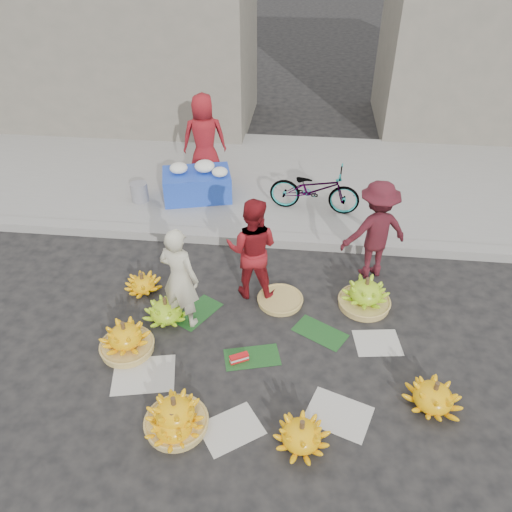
# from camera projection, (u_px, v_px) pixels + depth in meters

# --- Properties ---
(ground) EXTENTS (80.00, 80.00, 0.00)m
(ground) POSITION_uv_depth(u_px,v_px,m) (262.00, 346.00, 6.07)
(ground) COLOR black
(ground) RESTS_ON ground
(curb) EXTENTS (40.00, 0.25, 0.15)m
(curb) POSITION_uv_depth(u_px,v_px,m) (276.00, 240.00, 7.79)
(curb) COLOR gray
(curb) RESTS_ON ground
(sidewalk) EXTENTS (40.00, 4.00, 0.12)m
(sidewalk) POSITION_uv_depth(u_px,v_px,m) (284.00, 179.00, 9.49)
(sidewalk) COLOR gray
(sidewalk) RESTS_ON ground
(building_left) EXTENTS (6.00, 3.00, 4.00)m
(building_left) POSITION_uv_depth(u_px,v_px,m) (115.00, 32.00, 11.04)
(building_left) COLOR slate
(building_left) RESTS_ON sidewalk
(newspaper_scatter) EXTENTS (3.20, 1.80, 0.00)m
(newspaper_scatter) POSITION_uv_depth(u_px,v_px,m) (255.00, 399.00, 5.42)
(newspaper_scatter) COLOR beige
(newspaper_scatter) RESTS_ON ground
(banana_leaves) EXTENTS (2.00, 1.00, 0.00)m
(banana_leaves) POSITION_uv_depth(u_px,v_px,m) (256.00, 333.00, 6.23)
(banana_leaves) COLOR #16431A
(banana_leaves) RESTS_ON ground
(banana_bunch_0) EXTENTS (0.71, 0.71, 0.44)m
(banana_bunch_0) POSITION_uv_depth(u_px,v_px,m) (126.00, 338.00, 5.91)
(banana_bunch_0) COLOR #AE8F49
(banana_bunch_0) RESTS_ON ground
(banana_bunch_1) EXTENTS (0.63, 0.63, 0.34)m
(banana_bunch_1) POSITION_uv_depth(u_px,v_px,m) (174.00, 425.00, 4.99)
(banana_bunch_1) COLOR yellow
(banana_bunch_1) RESTS_ON ground
(banana_bunch_2) EXTENTS (0.64, 0.64, 0.44)m
(banana_bunch_2) POSITION_uv_depth(u_px,v_px,m) (175.00, 414.00, 5.04)
(banana_bunch_2) COLOR #AE8F49
(banana_bunch_2) RESTS_ON ground
(banana_bunch_3) EXTENTS (0.67, 0.67, 0.35)m
(banana_bunch_3) POSITION_uv_depth(u_px,v_px,m) (301.00, 434.00, 4.90)
(banana_bunch_3) COLOR yellow
(banana_bunch_3) RESTS_ON ground
(banana_bunch_4) EXTENTS (0.72, 0.72, 0.37)m
(banana_bunch_4) POSITION_uv_depth(u_px,v_px,m) (434.00, 396.00, 5.26)
(banana_bunch_4) COLOR yellow
(banana_bunch_4) RESTS_ON ground
(banana_bunch_5) EXTENTS (0.67, 0.67, 0.46)m
(banana_bunch_5) POSITION_uv_depth(u_px,v_px,m) (365.00, 294.00, 6.55)
(banana_bunch_5) COLOR #AE8F49
(banana_bunch_5) RESTS_ON ground
(banana_bunch_6) EXTENTS (0.67, 0.67, 0.36)m
(banana_bunch_6) POSITION_uv_depth(u_px,v_px,m) (166.00, 310.00, 6.35)
(banana_bunch_6) COLOR #80C11B
(banana_bunch_6) RESTS_ON ground
(banana_bunch_7) EXTENTS (0.51, 0.51, 0.30)m
(banana_bunch_7) POSITION_uv_depth(u_px,v_px,m) (143.00, 284.00, 6.84)
(banana_bunch_7) COLOR yellow
(banana_bunch_7) RESTS_ON ground
(basket_spare) EXTENTS (0.64, 0.64, 0.07)m
(basket_spare) POSITION_uv_depth(u_px,v_px,m) (280.00, 300.00, 6.70)
(basket_spare) COLOR #AE8F49
(basket_spare) RESTS_ON ground
(incense_stack) EXTENTS (0.23, 0.17, 0.09)m
(incense_stack) POSITION_uv_depth(u_px,v_px,m) (239.00, 358.00, 5.84)
(incense_stack) COLOR red
(incense_stack) RESTS_ON ground
(vendor_cream) EXTENTS (0.59, 0.48, 1.39)m
(vendor_cream) POSITION_uv_depth(u_px,v_px,m) (180.00, 278.00, 6.02)
(vendor_cream) COLOR beige
(vendor_cream) RESTS_ON ground
(vendor_red) EXTENTS (0.75, 0.60, 1.45)m
(vendor_red) POSITION_uv_depth(u_px,v_px,m) (252.00, 249.00, 6.46)
(vendor_red) COLOR maroon
(vendor_red) RESTS_ON ground
(man_striped) EXTENTS (1.07, 0.84, 1.46)m
(man_striped) POSITION_uv_depth(u_px,v_px,m) (376.00, 231.00, 6.81)
(man_striped) COLOR maroon
(man_striped) RESTS_ON ground
(flower_table) EXTENTS (1.29, 0.98, 0.67)m
(flower_table) POSITION_uv_depth(u_px,v_px,m) (197.00, 183.00, 8.65)
(flower_table) COLOR #1C3EB8
(flower_table) RESTS_ON sidewalk
(grey_bucket) EXTENTS (0.29, 0.29, 0.33)m
(grey_bucket) POSITION_uv_depth(u_px,v_px,m) (140.00, 192.00, 8.62)
(grey_bucket) COLOR gray
(grey_bucket) RESTS_ON sidewalk
(flower_vendor) EXTENTS (0.88, 0.67, 1.60)m
(flower_vendor) POSITION_uv_depth(u_px,v_px,m) (204.00, 139.00, 8.91)
(flower_vendor) COLOR maroon
(flower_vendor) RESTS_ON sidewalk
(bicycle) EXTENTS (0.69, 1.55, 0.79)m
(bicycle) POSITION_uv_depth(u_px,v_px,m) (315.00, 189.00, 8.23)
(bicycle) COLOR gray
(bicycle) RESTS_ON sidewalk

